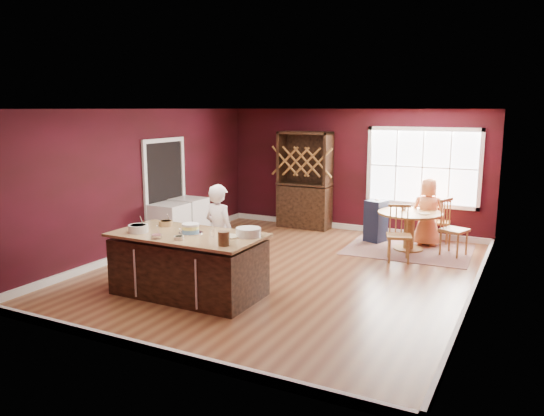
{
  "coord_description": "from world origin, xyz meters",
  "views": [
    {
      "loc": [
        3.71,
        -7.77,
        2.71
      ],
      "look_at": [
        -0.29,
        0.07,
        1.05
      ],
      "focal_mm": 35.0,
      "sensor_mm": 36.0,
      "label": 1
    }
  ],
  "objects_px": {
    "hutch": "(305,180)",
    "washer": "(170,226)",
    "baker": "(219,234)",
    "seated_woman": "(428,212)",
    "dryer": "(189,220)",
    "kitchen_island": "(188,266)",
    "layer_cake": "(191,228)",
    "dining_table": "(409,223)",
    "chair_north": "(440,220)",
    "high_chair": "(376,220)",
    "chair_south": "(399,233)",
    "toddler": "(377,203)",
    "chair_east": "(454,227)"
  },
  "relations": [
    {
      "from": "hutch",
      "to": "washer",
      "type": "relative_size",
      "value": 2.46
    },
    {
      "from": "baker",
      "to": "seated_woman",
      "type": "distance_m",
      "value": 4.52
    },
    {
      "from": "washer",
      "to": "dryer",
      "type": "height_order",
      "value": "dryer"
    },
    {
      "from": "kitchen_island",
      "to": "layer_cake",
      "type": "bearing_deg",
      "value": 57.84
    },
    {
      "from": "dining_table",
      "to": "chair_north",
      "type": "height_order",
      "value": "chair_north"
    },
    {
      "from": "kitchen_island",
      "to": "seated_woman",
      "type": "xyz_separation_m",
      "value": [
        2.56,
        4.49,
        0.24
      ]
    },
    {
      "from": "high_chair",
      "to": "washer",
      "type": "bearing_deg",
      "value": -125.95
    },
    {
      "from": "kitchen_island",
      "to": "chair_north",
      "type": "xyz_separation_m",
      "value": [
        2.75,
        4.83,
        0.03
      ]
    },
    {
      "from": "hutch",
      "to": "dining_table",
      "type": "bearing_deg",
      "value": -19.25
    },
    {
      "from": "chair_south",
      "to": "toddler",
      "type": "xyz_separation_m",
      "value": [
        -0.76,
        1.2,
        0.3
      ]
    },
    {
      "from": "high_chair",
      "to": "dryer",
      "type": "distance_m",
      "value": 3.83
    },
    {
      "from": "hutch",
      "to": "chair_south",
      "type": "bearing_deg",
      "value": -33.99
    },
    {
      "from": "seated_woman",
      "to": "washer",
      "type": "distance_m",
      "value": 5.1
    },
    {
      "from": "hutch",
      "to": "toddler",
      "type": "bearing_deg",
      "value": -16.8
    },
    {
      "from": "kitchen_island",
      "to": "baker",
      "type": "height_order",
      "value": "baker"
    },
    {
      "from": "kitchen_island",
      "to": "chair_south",
      "type": "height_order",
      "value": "chair_south"
    },
    {
      "from": "layer_cake",
      "to": "washer",
      "type": "relative_size",
      "value": 0.39
    },
    {
      "from": "layer_cake",
      "to": "chair_east",
      "type": "height_order",
      "value": "chair_east"
    },
    {
      "from": "high_chair",
      "to": "toddler",
      "type": "relative_size",
      "value": 3.46
    },
    {
      "from": "chair_south",
      "to": "layer_cake",
      "type": "bearing_deg",
      "value": -144.63
    },
    {
      "from": "layer_cake",
      "to": "high_chair",
      "type": "distance_m",
      "value": 4.58
    },
    {
      "from": "dining_table",
      "to": "high_chair",
      "type": "bearing_deg",
      "value": 155.33
    },
    {
      "from": "baker",
      "to": "chair_north",
      "type": "bearing_deg",
      "value": -109.2
    },
    {
      "from": "dining_table",
      "to": "baker",
      "type": "bearing_deg",
      "value": -124.12
    },
    {
      "from": "chair_east",
      "to": "high_chair",
      "type": "relative_size",
      "value": 1.19
    },
    {
      "from": "seated_woman",
      "to": "toddler",
      "type": "distance_m",
      "value": 1.01
    },
    {
      "from": "chair_east",
      "to": "baker",
      "type": "bearing_deg",
      "value": 156.38
    },
    {
      "from": "kitchen_island",
      "to": "dining_table",
      "type": "xyz_separation_m",
      "value": [
        2.32,
        3.98,
        0.1
      ]
    },
    {
      "from": "toddler",
      "to": "kitchen_island",
      "type": "bearing_deg",
      "value": -109.97
    },
    {
      "from": "kitchen_island",
      "to": "dining_table",
      "type": "bearing_deg",
      "value": 59.73
    },
    {
      "from": "toddler",
      "to": "baker",
      "type": "bearing_deg",
      "value": -112.09
    },
    {
      "from": "dining_table",
      "to": "chair_east",
      "type": "distance_m",
      "value": 0.83
    },
    {
      "from": "washer",
      "to": "chair_north",
      "type": "bearing_deg",
      "value": 32.0
    },
    {
      "from": "washer",
      "to": "seated_woman",
      "type": "bearing_deg",
      "value": 29.86
    },
    {
      "from": "high_chair",
      "to": "chair_north",
      "type": "bearing_deg",
      "value": 41.94
    },
    {
      "from": "layer_cake",
      "to": "dryer",
      "type": "height_order",
      "value": "layer_cake"
    },
    {
      "from": "chair_east",
      "to": "dining_table",
      "type": "bearing_deg",
      "value": 108.93
    },
    {
      "from": "dryer",
      "to": "washer",
      "type": "bearing_deg",
      "value": -90.0
    },
    {
      "from": "chair_north",
      "to": "seated_woman",
      "type": "relative_size",
      "value": 0.69
    },
    {
      "from": "chair_east",
      "to": "chair_north",
      "type": "xyz_separation_m",
      "value": [
        -0.41,
        0.85,
        -0.06
      ]
    },
    {
      "from": "dining_table",
      "to": "dryer",
      "type": "relative_size",
      "value": 1.34
    },
    {
      "from": "baker",
      "to": "layer_cake",
      "type": "distance_m",
      "value": 0.69
    },
    {
      "from": "hutch",
      "to": "dryer",
      "type": "relative_size",
      "value": 2.43
    },
    {
      "from": "seated_woman",
      "to": "dryer",
      "type": "distance_m",
      "value": 4.81
    },
    {
      "from": "high_chair",
      "to": "hutch",
      "type": "xyz_separation_m",
      "value": [
        -1.85,
        0.56,
        0.65
      ]
    },
    {
      "from": "seated_woman",
      "to": "high_chair",
      "type": "bearing_deg",
      "value": -0.15
    },
    {
      "from": "dryer",
      "to": "chair_south",
      "type": "bearing_deg",
      "value": 7.29
    },
    {
      "from": "chair_east",
      "to": "chair_south",
      "type": "distance_m",
      "value": 1.18
    },
    {
      "from": "toddler",
      "to": "hutch",
      "type": "height_order",
      "value": "hutch"
    },
    {
      "from": "kitchen_island",
      "to": "chair_east",
      "type": "height_order",
      "value": "chair_east"
    }
  ]
}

